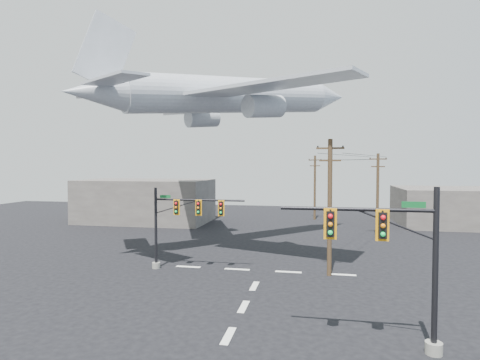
% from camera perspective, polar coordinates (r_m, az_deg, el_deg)
% --- Properties ---
extents(ground, '(120.00, 120.00, 0.00)m').
position_cam_1_polar(ground, '(20.63, -1.67, -21.30)').
color(ground, black).
rests_on(ground, ground).
extents(lane_markings, '(14.00, 21.20, 0.01)m').
position_cam_1_polar(lane_markings, '(25.50, 1.08, -16.57)').
color(lane_markings, white).
rests_on(lane_markings, ground).
extents(signal_mast_near, '(7.02, 0.80, 7.28)m').
position_cam_1_polar(signal_mast_near, '(19.16, 21.82, -10.99)').
color(signal_mast_near, gray).
rests_on(signal_mast_near, ground).
extents(signal_mast_far, '(7.44, 0.70, 6.39)m').
position_cam_1_polar(signal_mast_far, '(31.72, -8.85, -6.05)').
color(signal_mast_far, gray).
rests_on(signal_mast_far, ground).
extents(utility_pole_a, '(2.02, 0.34, 10.08)m').
position_cam_1_polar(utility_pole_a, '(30.19, 12.65, -3.43)').
color(utility_pole_a, '#4C3720').
rests_on(utility_pole_a, ground).
extents(utility_pole_b, '(1.91, 0.32, 9.44)m').
position_cam_1_polar(utility_pole_b, '(47.75, 18.98, -1.81)').
color(utility_pole_b, '#4C3720').
rests_on(utility_pole_b, ground).
extents(utility_pole_c, '(1.94, 0.33, 9.49)m').
position_cam_1_polar(utility_pole_c, '(60.25, 10.59, -0.87)').
color(utility_pole_c, '#4C3720').
rests_on(utility_pole_c, ground).
extents(power_lines, '(8.81, 30.14, 0.31)m').
position_cam_1_polar(power_lines, '(45.52, 15.40, 3.06)').
color(power_lines, black).
extents(airliner, '(25.60, 25.94, 8.14)m').
position_cam_1_polar(airliner, '(39.17, -1.05, 11.87)').
color(airliner, silver).
extents(building_left, '(18.00, 10.00, 6.00)m').
position_cam_1_polar(building_left, '(58.88, -13.25, -2.88)').
color(building_left, '#68615B').
rests_on(building_left, ground).
extents(building_right, '(14.00, 12.00, 5.00)m').
position_cam_1_polar(building_right, '(61.37, 27.93, -3.35)').
color(building_right, '#68615B').
rests_on(building_right, ground).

